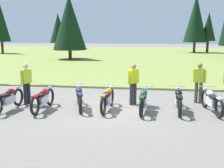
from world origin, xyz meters
TOP-DOWN VIEW (x-y plane):
  - ground_plane at (0.00, 0.00)m, footprint 140.00×140.00m
  - grass_moorland at (0.00, 26.11)m, footprint 80.00×44.00m
  - forest_treeline at (0.96, 31.34)m, footprint 42.82×27.66m
  - motorcycle_maroon at (-3.76, -0.53)m, footprint 0.62×2.10m
  - motorcycle_red at (-2.49, -0.30)m, footprint 0.62×2.10m
  - motorcycle_navy at (-1.20, 0.10)m, footprint 0.85×2.03m
  - motorcycle_orange at (-0.10, 0.11)m, footprint 0.62×2.10m
  - motorcycle_british_green at (1.25, 0.02)m, footprint 0.62×2.10m
  - motorcycle_black at (2.53, 0.20)m, footprint 0.62×2.10m
  - motorcycle_silver at (3.71, 0.28)m, footprint 0.68×2.09m
  - rider_with_back_turned at (-3.46, 0.41)m, footprint 0.35×0.51m
  - rider_in_hivis_vest at (0.80, 1.00)m, footprint 0.43×0.41m
  - rider_checking_bike at (3.46, 1.67)m, footprint 0.52×0.33m

SIDE VIEW (x-z plane):
  - ground_plane at x=0.00m, z-range 0.00..0.00m
  - grass_moorland at x=0.00m, z-range 0.00..0.10m
  - motorcycle_maroon at x=-3.76m, z-range 0.00..0.88m
  - motorcycle_red at x=-2.49m, z-range 0.00..0.88m
  - motorcycle_navy at x=-1.20m, z-range 0.00..0.88m
  - motorcycle_orange at x=-0.10m, z-range 0.00..0.88m
  - motorcycle_british_green at x=1.25m, z-range 0.00..0.88m
  - motorcycle_black at x=2.53m, z-range 0.00..0.88m
  - motorcycle_silver at x=3.71m, z-range 0.00..0.88m
  - rider_with_back_turned at x=-3.46m, z-range 0.11..1.78m
  - rider_in_hivis_vest at x=0.80m, z-range 0.11..1.78m
  - rider_checking_bike at x=3.46m, z-range 0.11..1.78m
  - forest_treeline at x=0.96m, z-range 0.06..8.40m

